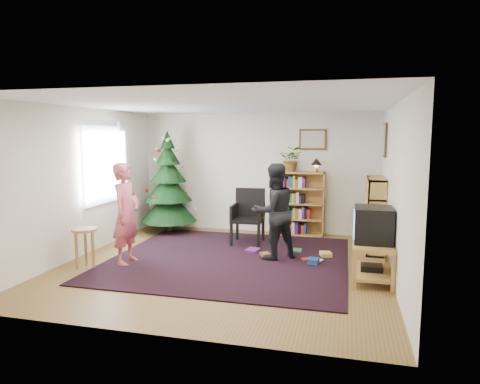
% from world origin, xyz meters
% --- Properties ---
extents(floor, '(5.00, 5.00, 0.00)m').
position_xyz_m(floor, '(0.00, 0.00, 0.00)').
color(floor, brown).
rests_on(floor, ground).
extents(ceiling, '(5.00, 5.00, 0.00)m').
position_xyz_m(ceiling, '(0.00, 0.00, 2.50)').
color(ceiling, white).
rests_on(ceiling, wall_back).
extents(wall_back, '(5.00, 0.02, 2.50)m').
position_xyz_m(wall_back, '(0.00, 2.50, 1.25)').
color(wall_back, silver).
rests_on(wall_back, floor).
extents(wall_front, '(5.00, 0.02, 2.50)m').
position_xyz_m(wall_front, '(0.00, -2.50, 1.25)').
color(wall_front, silver).
rests_on(wall_front, floor).
extents(wall_left, '(0.02, 5.00, 2.50)m').
position_xyz_m(wall_left, '(-2.50, 0.00, 1.25)').
color(wall_left, silver).
rests_on(wall_left, floor).
extents(wall_right, '(0.02, 5.00, 2.50)m').
position_xyz_m(wall_right, '(2.50, 0.00, 1.25)').
color(wall_right, silver).
rests_on(wall_right, floor).
extents(rug, '(3.80, 3.60, 0.02)m').
position_xyz_m(rug, '(0.00, 0.30, 0.01)').
color(rug, black).
rests_on(rug, floor).
extents(window_pane, '(0.04, 1.20, 1.40)m').
position_xyz_m(window_pane, '(-2.47, 0.60, 1.50)').
color(window_pane, silver).
rests_on(window_pane, wall_left).
extents(curtain, '(0.06, 0.35, 1.60)m').
position_xyz_m(curtain, '(-2.43, 1.30, 1.50)').
color(curtain, silver).
rests_on(curtain, wall_left).
extents(picture_back, '(0.55, 0.03, 0.42)m').
position_xyz_m(picture_back, '(1.15, 2.48, 1.95)').
color(picture_back, '#4C3319').
rests_on(picture_back, wall_back).
extents(picture_right, '(0.03, 0.50, 0.60)m').
position_xyz_m(picture_right, '(2.48, 1.75, 1.95)').
color(picture_right, '#4C3319').
rests_on(picture_right, wall_right).
extents(christmas_tree, '(1.18, 1.18, 2.14)m').
position_xyz_m(christmas_tree, '(-1.80, 1.98, 0.89)').
color(christmas_tree, '#3F2816').
rests_on(christmas_tree, rug).
extents(bookshelf_back, '(0.95, 0.30, 1.30)m').
position_xyz_m(bookshelf_back, '(0.94, 2.34, 0.66)').
color(bookshelf_back, olive).
rests_on(bookshelf_back, floor).
extents(bookshelf_right, '(0.30, 0.95, 1.30)m').
position_xyz_m(bookshelf_right, '(2.34, 1.44, 0.66)').
color(bookshelf_right, olive).
rests_on(bookshelf_right, floor).
extents(tv_stand, '(0.55, 0.98, 0.55)m').
position_xyz_m(tv_stand, '(2.22, -0.18, 0.33)').
color(tv_stand, olive).
rests_on(tv_stand, floor).
extents(crt_tv, '(0.52, 0.56, 0.49)m').
position_xyz_m(crt_tv, '(2.22, -0.18, 0.80)').
color(crt_tv, black).
rests_on(crt_tv, tv_stand).
extents(armchair, '(0.59, 0.59, 1.04)m').
position_xyz_m(armchair, '(0.07, 1.43, 0.56)').
color(armchair, black).
rests_on(armchair, rug).
extents(stool, '(0.37, 0.37, 0.62)m').
position_xyz_m(stool, '(-2.03, -0.69, 0.48)').
color(stool, olive).
rests_on(stool, floor).
extents(person_standing, '(0.39, 0.59, 1.61)m').
position_xyz_m(person_standing, '(-1.53, -0.31, 0.81)').
color(person_standing, '#CB515F').
rests_on(person_standing, rug).
extents(person_by_chair, '(0.98, 0.95, 1.59)m').
position_xyz_m(person_by_chair, '(0.70, 0.49, 0.79)').
color(person_by_chair, black).
rests_on(person_by_chair, rug).
extents(potted_plant, '(0.50, 0.44, 0.51)m').
position_xyz_m(potted_plant, '(0.74, 2.34, 1.55)').
color(potted_plant, gray).
rests_on(potted_plant, bookshelf_back).
extents(table_lamp, '(0.22, 0.22, 0.29)m').
position_xyz_m(table_lamp, '(1.24, 2.34, 1.50)').
color(table_lamp, '#A57F33').
rests_on(table_lamp, bookshelf_back).
extents(floor_clutter, '(1.46, 0.88, 0.08)m').
position_xyz_m(floor_clutter, '(1.05, 0.65, 0.04)').
color(floor_clutter, '#A51E19').
rests_on(floor_clutter, rug).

